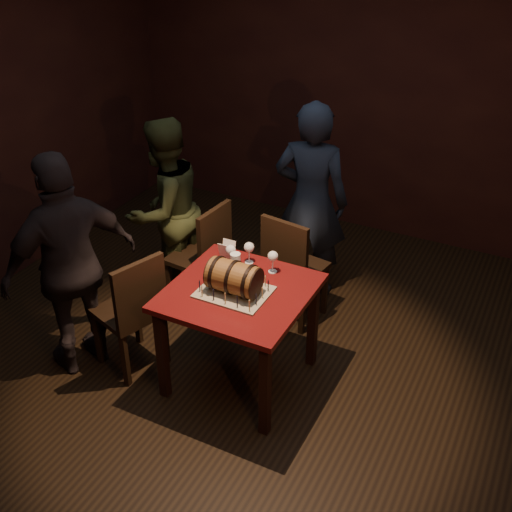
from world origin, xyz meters
name	(u,v)px	position (x,y,z in m)	size (l,w,h in m)	color
room_shell	(252,196)	(0.00, 0.00, 1.40)	(5.04, 5.04, 2.80)	black
pub_table	(239,304)	(-0.05, -0.09, 0.64)	(0.90, 0.90, 0.75)	#450B0D
cake_board	(234,292)	(-0.07, -0.13, 0.76)	(0.45, 0.35, 0.01)	gray
barrel_cake	(234,277)	(-0.07, -0.13, 0.87)	(0.39, 0.23, 0.23)	brown
birthday_candles	(234,286)	(-0.07, -0.13, 0.80)	(0.40, 0.30, 0.09)	#D9C181
wine_glass_left	(231,251)	(-0.25, 0.16, 0.87)	(0.07, 0.07, 0.16)	silver
wine_glass_mid	(249,248)	(-0.15, 0.24, 0.87)	(0.07, 0.07, 0.16)	silver
wine_glass_right	(273,257)	(0.04, 0.21, 0.87)	(0.07, 0.07, 0.16)	silver
pint_of_ale	(235,264)	(-0.17, 0.09, 0.82)	(0.07, 0.07, 0.15)	silver
menu_card	(227,251)	(-0.32, 0.22, 0.81)	(0.10, 0.05, 0.13)	white
chair_back	(291,264)	(-0.03, 0.70, 0.52)	(0.46, 0.46, 0.93)	black
chair_left_rear	(205,253)	(-0.71, 0.55, 0.52)	(0.44, 0.44, 0.93)	black
chair_left_front	(134,308)	(-0.75, -0.32, 0.52)	(0.51, 0.51, 0.93)	black
person_back	(311,201)	(-0.09, 1.20, 0.82)	(0.60, 0.39, 1.65)	#182031
person_left_rear	(165,210)	(-1.13, 0.64, 0.76)	(0.74, 0.57, 1.52)	#31381C
person_left_front	(71,266)	(-1.15, -0.43, 0.81)	(0.95, 0.40, 1.63)	black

